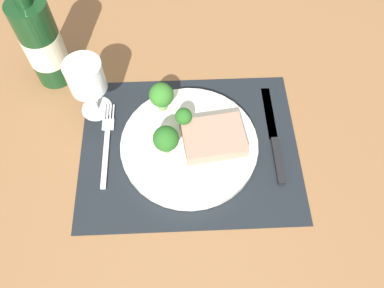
{
  "coord_description": "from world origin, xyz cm",
  "views": [
    {
      "loc": [
        -1.02,
        -37.9,
        67.09
      ],
      "look_at": [
        0.53,
        -0.29,
        1.9
      ],
      "focal_mm": 36.17,
      "sensor_mm": 36.0,
      "label": 1
    }
  ],
  "objects_px": {
    "plate": "(189,145)",
    "fork": "(107,143)",
    "wine_glass": "(86,79)",
    "steak": "(214,137)",
    "wine_bottle": "(42,42)",
    "knife": "(275,141)"
  },
  "relations": [
    {
      "from": "fork",
      "to": "wine_bottle",
      "type": "distance_m",
      "value": 0.24
    },
    {
      "from": "fork",
      "to": "knife",
      "type": "height_order",
      "value": "knife"
    },
    {
      "from": "steak",
      "to": "knife",
      "type": "bearing_deg",
      "value": 1.1
    },
    {
      "from": "steak",
      "to": "wine_bottle",
      "type": "height_order",
      "value": "wine_bottle"
    },
    {
      "from": "plate",
      "to": "wine_bottle",
      "type": "distance_m",
      "value": 0.36
    },
    {
      "from": "wine_glass",
      "to": "steak",
      "type": "bearing_deg",
      "value": -22.55
    },
    {
      "from": "steak",
      "to": "wine_glass",
      "type": "xyz_separation_m",
      "value": [
        -0.24,
        0.1,
        0.06
      ]
    },
    {
      "from": "plate",
      "to": "wine_glass",
      "type": "distance_m",
      "value": 0.23
    },
    {
      "from": "fork",
      "to": "knife",
      "type": "bearing_deg",
      "value": -1.53
    },
    {
      "from": "fork",
      "to": "wine_bottle",
      "type": "xyz_separation_m",
      "value": [
        -0.12,
        0.18,
        0.1
      ]
    },
    {
      "from": "plate",
      "to": "fork",
      "type": "height_order",
      "value": "plate"
    },
    {
      "from": "plate",
      "to": "knife",
      "type": "xyz_separation_m",
      "value": [
        0.17,
        0.01,
        -0.0
      ]
    },
    {
      "from": "plate",
      "to": "knife",
      "type": "bearing_deg",
      "value": 1.78
    },
    {
      "from": "steak",
      "to": "fork",
      "type": "distance_m",
      "value": 0.21
    },
    {
      "from": "knife",
      "to": "wine_bottle",
      "type": "height_order",
      "value": "wine_bottle"
    },
    {
      "from": "wine_bottle",
      "to": "wine_glass",
      "type": "xyz_separation_m",
      "value": [
        0.1,
        -0.1,
        -0.01
      ]
    },
    {
      "from": "fork",
      "to": "wine_bottle",
      "type": "relative_size",
      "value": 0.65
    },
    {
      "from": "plate",
      "to": "wine_bottle",
      "type": "height_order",
      "value": "wine_bottle"
    },
    {
      "from": "steak",
      "to": "wine_bottle",
      "type": "relative_size",
      "value": 0.4
    },
    {
      "from": "knife",
      "to": "wine_bottle",
      "type": "distance_m",
      "value": 0.51
    },
    {
      "from": "plate",
      "to": "steak",
      "type": "xyz_separation_m",
      "value": [
        0.05,
        0.0,
        0.02
      ]
    },
    {
      "from": "plate",
      "to": "wine_glass",
      "type": "bearing_deg",
      "value": 151.93
    }
  ]
}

